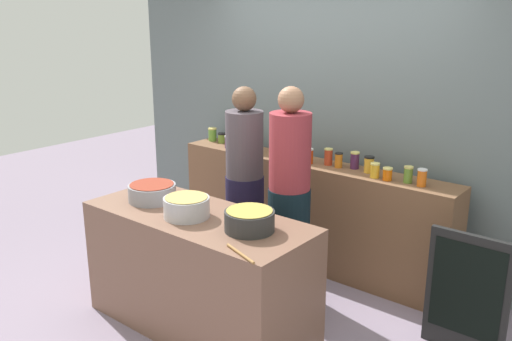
{
  "coord_description": "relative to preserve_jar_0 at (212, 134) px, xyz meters",
  "views": [
    {
      "loc": [
        2.55,
        -2.8,
        2.23
      ],
      "look_at": [
        0.0,
        0.35,
        1.05
      ],
      "focal_mm": 38.23,
      "sensor_mm": 36.0,
      "label": 1
    }
  ],
  "objects": [
    {
      "name": "preserve_jar_15",
      "position": [
        2.28,
        -0.11,
        0.0
      ],
      "size": [
        0.07,
        0.07,
        0.13
      ],
      "color": "orange",
      "rests_on": "display_shelf"
    },
    {
      "name": "preserve_jar_13",
      "position": [
        2.01,
        -0.13,
        -0.02
      ],
      "size": [
        0.08,
        0.08,
        0.1
      ],
      "color": "#E05F0C",
      "rests_on": "display_shelf"
    },
    {
      "name": "preserve_jar_14",
      "position": [
        2.16,
        -0.09,
        -0.0
      ],
      "size": [
        0.07,
        0.07,
        0.13
      ],
      "color": "olive",
      "rests_on": "display_shelf"
    },
    {
      "name": "prep_table",
      "position": [
        1.23,
        -1.46,
        -0.59
      ],
      "size": [
        1.7,
        0.7,
        0.88
      ],
      "primitive_type": "cube",
      "color": "brown",
      "rests_on": "ground"
    },
    {
      "name": "preserve_jar_0",
      "position": [
        0.0,
        0.0,
        0.0
      ],
      "size": [
        0.09,
        0.09,
        0.13
      ],
      "color": "#5E9132",
      "rests_on": "display_shelf"
    },
    {
      "name": "preserve_jar_10",
      "position": [
        1.64,
        0.0,
        0.0
      ],
      "size": [
        0.08,
        0.08,
        0.14
      ],
      "color": "#47224A",
      "rests_on": "display_shelf"
    },
    {
      "name": "storefront_wall",
      "position": [
        1.23,
        0.29,
        0.47
      ],
      "size": [
        4.8,
        0.12,
        3.0
      ],
      "primitive_type": "cube",
      "color": "slate",
      "rests_on": "ground"
    },
    {
      "name": "wooden_spoon",
      "position": [
        1.89,
        -1.77,
        -0.14
      ],
      "size": [
        0.29,
        0.11,
        0.02
      ],
      "primitive_type": "cylinder",
      "rotation": [
        1.57,
        0.0,
        4.38
      ],
      "color": "#9E703D",
      "rests_on": "prep_table"
    },
    {
      "name": "cook_with_tongs",
      "position": [
        0.95,
        -0.61,
        -0.27
      ],
      "size": [
        0.33,
        0.33,
        1.66
      ],
      "color": "#1E1937",
      "rests_on": "ground"
    },
    {
      "name": "cook_in_cap",
      "position": [
        1.51,
        -0.76,
        -0.24
      ],
      "size": [
        0.33,
        0.33,
        1.72
      ],
      "color": "black",
      "rests_on": "ground"
    },
    {
      "name": "ground",
      "position": [
        1.23,
        -1.16,
        -1.03
      ],
      "size": [
        12.0,
        12.0,
        0.0
      ],
      "primitive_type": "plane",
      "color": "gray"
    },
    {
      "name": "chalkboard_sign",
      "position": [
        2.83,
        -0.57,
        -0.59
      ],
      "size": [
        0.54,
        0.05,
        0.86
      ],
      "color": "black",
      "rests_on": "ground"
    },
    {
      "name": "preserve_jar_12",
      "position": [
        1.9,
        -0.13,
        -0.01
      ],
      "size": [
        0.08,
        0.08,
        0.12
      ],
      "color": "gold",
      "rests_on": "display_shelf"
    },
    {
      "name": "cooking_pot_right",
      "position": [
        1.7,
        -1.45,
        -0.08
      ],
      "size": [
        0.32,
        0.32,
        0.14
      ],
      "color": "#2D2D2D",
      "rests_on": "prep_table"
    },
    {
      "name": "preserve_jar_6",
      "position": [
        1.15,
        -0.12,
        0.0
      ],
      "size": [
        0.08,
        0.08,
        0.14
      ],
      "color": "#953B24",
      "rests_on": "display_shelf"
    },
    {
      "name": "preserve_jar_1",
      "position": [
        0.14,
        -0.01,
        -0.02
      ],
      "size": [
        0.08,
        0.08,
        0.1
      ],
      "color": "olive",
      "rests_on": "display_shelf"
    },
    {
      "name": "preserve_jar_2",
      "position": [
        0.33,
        -0.12,
        -0.01
      ],
      "size": [
        0.09,
        0.09,
        0.12
      ],
      "color": "#411846",
      "rests_on": "display_shelf"
    },
    {
      "name": "preserve_jar_8",
      "position": [
        1.41,
        -0.04,
        0.01
      ],
      "size": [
        0.07,
        0.07,
        0.14
      ],
      "color": "#B93B20",
      "rests_on": "display_shelf"
    },
    {
      "name": "cooking_pot_left",
      "position": [
        0.76,
        -1.46,
        -0.09
      ],
      "size": [
        0.35,
        0.35,
        0.13
      ],
      "color": "gray",
      "rests_on": "prep_table"
    },
    {
      "name": "preserve_jar_9",
      "position": [
        1.52,
        -0.05,
        -0.0
      ],
      "size": [
        0.07,
        0.07,
        0.13
      ],
      "color": "orange",
      "rests_on": "display_shelf"
    },
    {
      "name": "preserve_jar_11",
      "position": [
        1.79,
        -0.03,
        0.0
      ],
      "size": [
        0.08,
        0.08,
        0.14
      ],
      "color": "gold",
      "rests_on": "display_shelf"
    },
    {
      "name": "preserve_jar_5",
      "position": [
        1.05,
        -0.09,
        0.01
      ],
      "size": [
        0.07,
        0.07,
        0.14
      ],
      "color": "gold",
      "rests_on": "display_shelf"
    },
    {
      "name": "preserve_jar_7",
      "position": [
        1.26,
        -0.11,
        0.0
      ],
      "size": [
        0.08,
        0.08,
        0.14
      ],
      "color": "#C0390D",
      "rests_on": "display_shelf"
    },
    {
      "name": "preserve_jar_4",
      "position": [
        0.64,
        -0.11,
        -0.01
      ],
      "size": [
        0.09,
        0.09,
        0.12
      ],
      "color": "#A73121",
      "rests_on": "display_shelf"
    },
    {
      "name": "cooking_pot_center",
      "position": [
        1.2,
        -1.53,
        -0.08
      ],
      "size": [
        0.32,
        0.32,
        0.15
      ],
      "color": "#B7B7BC",
      "rests_on": "prep_table"
    },
    {
      "name": "preserve_jar_3",
      "position": [
        0.55,
        -0.11,
        -0.0
      ],
      "size": [
        0.09,
        0.09,
        0.13
      ],
      "color": "#A62624",
      "rests_on": "display_shelf"
    },
    {
      "name": "display_shelf",
      "position": [
        1.23,
        -0.06,
        -0.55
      ],
      "size": [
        2.7,
        0.36,
        0.96
      ],
      "primitive_type": "cube",
      "color": "brown",
      "rests_on": "ground"
    }
  ]
}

